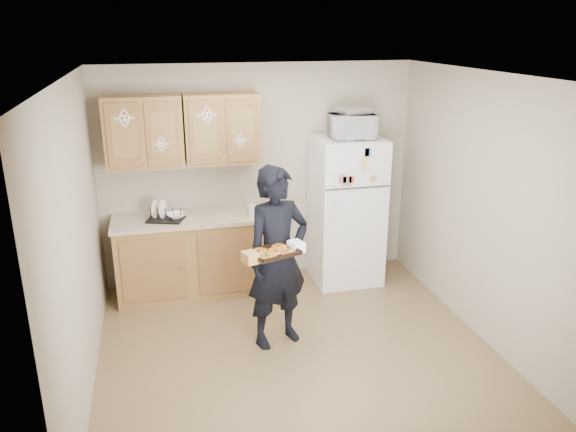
# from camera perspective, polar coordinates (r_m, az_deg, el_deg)

# --- Properties ---
(floor) EXTENTS (3.60, 3.60, 0.00)m
(floor) POSITION_cam_1_polar(r_m,az_deg,el_deg) (5.38, 0.96, -13.56)
(floor) COLOR brown
(floor) RESTS_ON ground
(ceiling) EXTENTS (3.60, 3.60, 0.00)m
(ceiling) POSITION_cam_1_polar(r_m,az_deg,el_deg) (4.56, 1.13, 14.03)
(ceiling) COLOR silver
(ceiling) RESTS_ON wall_back
(wall_back) EXTENTS (3.60, 0.04, 2.50)m
(wall_back) POSITION_cam_1_polar(r_m,az_deg,el_deg) (6.51, -2.98, 4.28)
(wall_back) COLOR #AA9D8A
(wall_back) RESTS_ON floor
(wall_front) EXTENTS (3.60, 0.04, 2.50)m
(wall_front) POSITION_cam_1_polar(r_m,az_deg,el_deg) (3.27, 9.18, -11.29)
(wall_front) COLOR #AA9D8A
(wall_front) RESTS_ON floor
(wall_left) EXTENTS (0.04, 3.60, 2.50)m
(wall_left) POSITION_cam_1_polar(r_m,az_deg,el_deg) (4.73, -20.59, -2.60)
(wall_left) COLOR #AA9D8A
(wall_left) RESTS_ON floor
(wall_right) EXTENTS (0.04, 3.60, 2.50)m
(wall_right) POSITION_cam_1_polar(r_m,az_deg,el_deg) (5.54, 19.35, 0.61)
(wall_right) COLOR #AA9D8A
(wall_right) RESTS_ON floor
(refrigerator) EXTENTS (0.75, 0.70, 1.70)m
(refrigerator) POSITION_cam_1_polar(r_m,az_deg,el_deg) (6.52, 5.93, 0.56)
(refrigerator) COLOR white
(refrigerator) RESTS_ON floor
(base_cabinet) EXTENTS (1.60, 0.60, 0.86)m
(base_cabinet) POSITION_cam_1_polar(r_m,az_deg,el_deg) (6.37, -9.86, -4.10)
(base_cabinet) COLOR #955E33
(base_cabinet) RESTS_ON floor
(countertop) EXTENTS (1.64, 0.64, 0.04)m
(countertop) POSITION_cam_1_polar(r_m,az_deg,el_deg) (6.21, -10.09, -0.27)
(countertop) COLOR beige
(countertop) RESTS_ON base_cabinet
(upper_cab_left) EXTENTS (0.80, 0.33, 0.75)m
(upper_cab_left) POSITION_cam_1_polar(r_m,az_deg,el_deg) (6.10, -14.47, 8.26)
(upper_cab_left) COLOR #955E33
(upper_cab_left) RESTS_ON wall_back
(upper_cab_right) EXTENTS (0.80, 0.33, 0.75)m
(upper_cab_right) POSITION_cam_1_polar(r_m,az_deg,el_deg) (6.14, -6.73, 8.79)
(upper_cab_right) COLOR #955E33
(upper_cab_right) RESTS_ON wall_back
(cereal_box) EXTENTS (0.20, 0.07, 0.32)m
(cereal_box) POSITION_cam_1_polar(r_m,az_deg,el_deg) (7.14, 9.01, -3.82)
(cereal_box) COLOR gold
(cereal_box) RESTS_ON floor
(person) EXTENTS (0.73, 0.59, 1.72)m
(person) POSITION_cam_1_polar(r_m,az_deg,el_deg) (5.15, -1.05, -4.26)
(person) COLOR black
(person) RESTS_ON floor
(baking_tray) EXTENTS (0.47, 0.41, 0.04)m
(baking_tray) POSITION_cam_1_polar(r_m,az_deg,el_deg) (4.81, -1.45, -3.77)
(baking_tray) COLOR black
(baking_tray) RESTS_ON person
(pizza_front_left) EXTENTS (0.13, 0.13, 0.02)m
(pizza_front_left) POSITION_cam_1_polar(r_m,az_deg,el_deg) (4.71, -2.01, -4.08)
(pizza_front_left) COLOR orange
(pizza_front_left) RESTS_ON baking_tray
(pizza_front_right) EXTENTS (0.13, 0.13, 0.02)m
(pizza_front_right) POSITION_cam_1_polar(r_m,az_deg,el_deg) (4.80, -0.09, -3.62)
(pizza_front_right) COLOR orange
(pizza_front_right) RESTS_ON baking_tray
(pizza_back_left) EXTENTS (0.13, 0.13, 0.02)m
(pizza_back_left) POSITION_cam_1_polar(r_m,az_deg,el_deg) (4.81, -2.81, -3.56)
(pizza_back_left) COLOR orange
(pizza_back_left) RESTS_ON baking_tray
(pizza_back_right) EXTENTS (0.13, 0.13, 0.02)m
(pizza_back_right) POSITION_cam_1_polar(r_m,az_deg,el_deg) (4.90, -0.92, -3.12)
(pizza_back_right) COLOR orange
(pizza_back_right) RESTS_ON baking_tray
(pizza_center) EXTENTS (0.13, 0.13, 0.02)m
(pizza_center) POSITION_cam_1_polar(r_m,az_deg,el_deg) (4.80, -1.45, -3.59)
(pizza_center) COLOR orange
(pizza_center) RESTS_ON baking_tray
(microwave) EXTENTS (0.50, 0.35, 0.27)m
(microwave) POSITION_cam_1_polar(r_m,az_deg,el_deg) (6.24, 6.53, 9.04)
(microwave) COLOR white
(microwave) RESTS_ON refrigerator
(foil_pan) EXTENTS (0.35, 0.27, 0.07)m
(foil_pan) POSITION_cam_1_polar(r_m,az_deg,el_deg) (6.25, 6.75, 10.61)
(foil_pan) COLOR silver
(foil_pan) RESTS_ON microwave
(dish_rack) EXTENTS (0.44, 0.38, 0.15)m
(dish_rack) POSITION_cam_1_polar(r_m,az_deg,el_deg) (6.13, -12.33, 0.25)
(dish_rack) COLOR black
(dish_rack) RESTS_ON countertop
(bowl) EXTENTS (0.25, 0.25, 0.05)m
(bowl) POSITION_cam_1_polar(r_m,az_deg,el_deg) (6.14, -11.30, 0.06)
(bowl) COLOR white
(bowl) RESTS_ON dish_rack
(soap_bottle) EXTENTS (0.10, 0.10, 0.18)m
(soap_bottle) POSITION_cam_1_polar(r_m,az_deg,el_deg) (6.14, -3.79, 0.86)
(soap_bottle) COLOR white
(soap_bottle) RESTS_ON countertop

